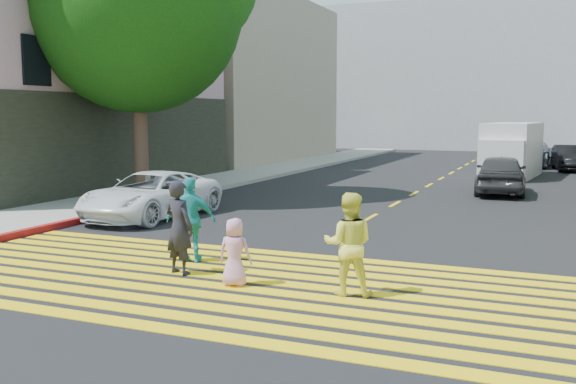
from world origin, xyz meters
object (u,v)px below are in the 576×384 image
Objects in this scene: pedestrian_man at (179,228)px; pedestrian_child at (235,252)px; silver_car at (532,154)px; dark_car_parked at (570,158)px; pedestrian_extra at (191,220)px; white_sedan at (151,195)px; white_van at (511,152)px; dark_car_near at (501,174)px; pedestrian_woman at (349,244)px.

pedestrian_man reaches higher than pedestrian_child.
silver_car reaches higher than dark_car_parked.
silver_car is (5.35, 27.31, -0.11)m from pedestrian_extra.
white_sedan is 0.85× the size of white_van.
pedestrian_extra is 0.36× the size of white_sedan.
pedestrian_man is at bearing 69.85° from dark_car_near.
silver_car is 2.74m from dark_car_parked.
pedestrian_man is 0.40× the size of dark_car_near.
dark_car_parked is (2.50, 11.54, -0.07)m from dark_car_near.
pedestrian_man reaches higher than dark_car_near.
dark_car_parked is (6.90, 26.24, -0.20)m from pedestrian_man.
pedestrian_extra reaches higher than pedestrian_child.
pedestrian_extra is 5.71m from white_sedan.
dark_car_near is 11.80m from dark_car_parked.
pedestrian_man reaches higher than pedestrian_woman.
pedestrian_woman is at bearing -86.29° from white_van.
pedestrian_man is 0.43× the size of dark_car_parked.
silver_car reaches higher than pedestrian_child.
dark_car_near is (4.40, 14.70, -0.13)m from pedestrian_man.
pedestrian_child is (1.30, -0.34, -0.28)m from pedestrian_man.
white_sedan is 0.93× the size of silver_car.
pedestrian_man is at bearing -21.59° from pedestrian_child.
pedestrian_extra is at bearing 67.58° from dark_car_near.
dark_car_parked is 5.57m from white_van.
dark_car_near is 6.64m from white_van.
pedestrian_man is 1.47× the size of pedestrian_child.
pedestrian_child is 28.83m from silver_car.
white_sedan is at bearing -111.08° from white_van.
pedestrian_man reaches higher than white_sedan.
white_van reaches higher than pedestrian_extra.
pedestrian_woman is 21.49m from white_van.
pedestrian_woman reaches higher than dark_car_parked.
white_sedan is at bearing -51.94° from pedestrian_child.
dark_car_parked is at bearing 139.66° from silver_car.
pedestrian_woman is at bearing 82.00° from dark_car_near.
pedestrian_child is 0.70× the size of pedestrian_extra.
white_van reaches higher than pedestrian_man.
white_van is at bearing -104.75° from pedestrian_child.
dark_car_parked is at bearing -105.72° from dark_car_near.
white_van reaches higher than pedestrian_child.
dark_car_near is 0.78× the size of white_van.
white_van is at bearing -125.51° from dark_car_parked.
white_sedan is (-5.47, 5.49, 0.06)m from pedestrian_child.
pedestrian_child is 27.17m from dark_car_parked.
white_sedan is at bearing 75.05° from silver_car.
dark_car_near is at bearing -91.48° from pedestrian_man.
pedestrian_extra is 0.39× the size of dark_car_near.
pedestrian_man is at bearing 92.58° from pedestrian_extra.
silver_car is at bearing -96.17° from dark_car_near.
pedestrian_child is at bearing 89.34° from silver_car.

